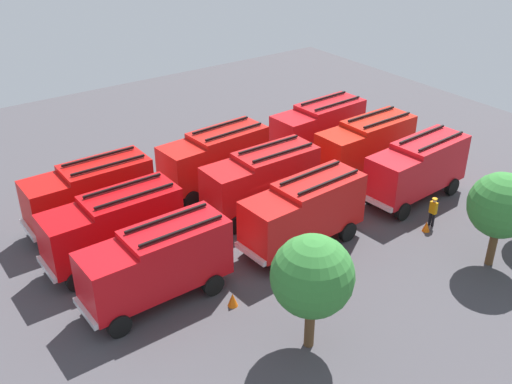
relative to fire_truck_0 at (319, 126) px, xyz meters
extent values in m
plane|color=#423F44|center=(8.47, 4.23, -2.15)|extent=(54.55, 54.55, 0.00)
cube|color=red|center=(2.45, 0.13, -0.05)|extent=(2.33, 2.62, 2.60)
cube|color=#8C9EAD|center=(3.49, 0.19, 0.26)|extent=(0.20, 2.13, 1.46)
cube|color=red|center=(-1.05, -0.06, 0.10)|extent=(4.93, 2.76, 2.90)
cube|color=black|center=(-1.09, 0.63, 1.67)|extent=(4.32, 0.36, 0.12)
cube|color=black|center=(-1.01, -0.74, 1.67)|extent=(4.32, 0.36, 0.12)
cube|color=silver|center=(3.64, 0.20, -1.20)|extent=(0.33, 2.38, 0.28)
cylinder|color=black|center=(2.58, 1.34, -1.60)|extent=(1.12, 0.41, 1.10)
cylinder|color=black|center=(2.71, -1.05, -1.60)|extent=(1.12, 0.41, 1.10)
cylinder|color=black|center=(-2.31, 1.07, -1.60)|extent=(1.12, 0.41, 1.10)
cylinder|color=black|center=(-2.18, -1.32, -1.60)|extent=(1.12, 0.41, 1.10)
cube|color=red|center=(11.15, 0.22, -0.05)|extent=(2.36, 2.64, 2.60)
cube|color=#8C9EAD|center=(12.19, 0.29, 0.26)|extent=(0.22, 2.13, 1.46)
cube|color=red|center=(7.65, -0.02, 0.10)|extent=(4.96, 2.81, 2.90)
cube|color=black|center=(7.61, 0.67, 1.67)|extent=(4.32, 0.41, 0.12)
cube|color=black|center=(7.70, -0.70, 1.67)|extent=(4.32, 0.41, 0.12)
cube|color=silver|center=(12.34, 0.30, -1.20)|extent=(0.36, 2.38, 0.28)
cylinder|color=black|center=(11.27, 1.43, -1.60)|extent=(1.12, 0.42, 1.10)
cylinder|color=black|center=(11.43, -0.97, -1.60)|extent=(1.12, 0.42, 1.10)
cylinder|color=black|center=(6.38, 1.10, -1.60)|extent=(1.12, 0.42, 1.10)
cylinder|color=black|center=(6.54, -1.29, -1.60)|extent=(1.12, 0.42, 1.10)
cube|color=red|center=(19.36, -0.07, -0.05)|extent=(2.21, 2.51, 2.60)
cube|color=#8C9EAD|center=(20.41, -0.07, 0.26)|extent=(0.09, 2.13, 1.46)
cube|color=red|center=(15.86, -0.09, 0.10)|extent=(4.81, 2.53, 2.90)
cube|color=black|center=(15.86, 0.60, 1.67)|extent=(4.32, 0.14, 0.12)
cube|color=black|center=(15.87, -0.78, 1.67)|extent=(4.32, 0.14, 0.12)
cube|color=silver|center=(20.56, -0.07, -1.20)|extent=(0.21, 2.38, 0.28)
cylinder|color=black|center=(19.56, 1.13, -1.60)|extent=(1.10, 0.36, 1.10)
cylinder|color=black|center=(19.57, -1.27, -1.60)|extent=(1.10, 0.36, 1.10)
cylinder|color=black|center=(14.66, 1.10, -1.60)|extent=(1.10, 0.36, 1.10)
cylinder|color=black|center=(14.67, -1.30, -1.60)|extent=(1.10, 0.36, 1.10)
cube|color=red|center=(1.94, 4.24, -0.05)|extent=(2.27, 2.56, 2.60)
cube|color=#8C9EAD|center=(2.99, 4.27, 0.26)|extent=(0.14, 2.13, 1.46)
cube|color=red|center=(-1.56, 4.15, 0.10)|extent=(4.87, 2.63, 2.90)
cube|color=black|center=(-1.58, 4.83, 1.67)|extent=(4.32, 0.24, 0.12)
cube|color=black|center=(-1.54, 3.46, 1.67)|extent=(4.32, 0.24, 0.12)
cube|color=silver|center=(3.14, 4.28, -1.20)|extent=(0.27, 2.38, 0.28)
cylinder|color=black|center=(2.11, 5.45, -1.60)|extent=(1.11, 0.38, 1.10)
cylinder|color=black|center=(2.17, 3.05, -1.60)|extent=(1.11, 0.38, 1.10)
cylinder|color=black|center=(-2.79, 5.31, -1.60)|extent=(1.11, 0.38, 1.10)
cylinder|color=black|center=(-2.72, 2.91, -1.60)|extent=(1.11, 0.38, 1.10)
cube|color=red|center=(10.51, 4.22, -0.05)|extent=(2.22, 2.51, 2.60)
cube|color=#8C9EAD|center=(11.56, 4.22, 0.26)|extent=(0.09, 2.13, 1.46)
cube|color=red|center=(7.02, 4.20, 0.10)|extent=(4.82, 2.53, 2.90)
cube|color=black|center=(7.01, 4.88, 1.67)|extent=(4.32, 0.15, 0.12)
cube|color=black|center=(7.02, 3.51, 1.67)|extent=(4.32, 0.15, 0.12)
cube|color=silver|center=(11.71, 4.23, -1.20)|extent=(0.21, 2.38, 0.28)
cylinder|color=black|center=(10.71, 5.42, -1.60)|extent=(1.10, 0.36, 1.10)
cylinder|color=black|center=(10.72, 3.02, -1.60)|extent=(1.10, 0.36, 1.10)
cylinder|color=black|center=(5.81, 5.39, -1.60)|extent=(1.10, 0.36, 1.10)
cylinder|color=black|center=(5.82, 2.99, -1.60)|extent=(1.10, 0.36, 1.10)
cube|color=red|center=(19.72, 4.04, -0.05)|extent=(2.24, 2.53, 2.60)
cube|color=#8C9EAD|center=(20.77, 4.05, 0.26)|extent=(0.11, 2.13, 1.46)
cube|color=red|center=(16.22, 3.98, 0.10)|extent=(4.84, 2.57, 2.90)
cube|color=black|center=(16.21, 4.67, 1.67)|extent=(4.32, 0.19, 0.12)
cube|color=black|center=(16.24, 3.29, 1.67)|extent=(4.32, 0.19, 0.12)
cube|color=silver|center=(20.92, 4.05, -1.20)|extent=(0.24, 2.38, 0.28)
cylinder|color=black|center=(19.91, 5.24, -1.60)|extent=(1.11, 0.37, 1.10)
cylinder|color=black|center=(19.94, 2.84, -1.60)|extent=(1.11, 0.37, 1.10)
cylinder|color=black|center=(15.01, 5.16, -1.60)|extent=(1.11, 0.37, 1.10)
cylinder|color=black|center=(15.04, 2.76, -1.60)|extent=(1.11, 0.37, 1.10)
cube|color=red|center=(1.85, 8.66, -0.05)|extent=(2.36, 2.64, 2.60)
cube|color=#8C9EAD|center=(2.90, 8.73, 0.26)|extent=(0.22, 2.13, 1.46)
cube|color=red|center=(-1.64, 8.43, 0.10)|extent=(4.96, 2.82, 2.90)
cube|color=black|center=(-1.69, 9.11, 1.67)|extent=(4.32, 0.41, 0.12)
cube|color=black|center=(-1.60, 7.74, 1.67)|extent=(4.32, 0.41, 0.12)
cube|color=silver|center=(3.05, 8.74, -1.20)|extent=(0.36, 2.38, 0.28)
cylinder|color=black|center=(1.97, 9.87, -1.60)|extent=(1.12, 0.42, 1.10)
cylinder|color=black|center=(2.13, 7.48, -1.60)|extent=(1.12, 0.42, 1.10)
cylinder|color=black|center=(-2.92, 9.54, -1.60)|extent=(1.12, 0.42, 1.10)
cylinder|color=black|center=(-2.76, 7.15, -1.60)|extent=(1.12, 0.42, 1.10)
cube|color=red|center=(10.87, 8.69, -0.05)|extent=(2.34, 2.62, 2.60)
cube|color=#8C9EAD|center=(11.92, 8.74, 0.26)|extent=(0.20, 2.13, 1.46)
cube|color=red|center=(7.37, 8.49, 0.10)|extent=(4.93, 2.77, 2.90)
cube|color=black|center=(7.34, 9.18, 1.67)|extent=(4.32, 0.36, 0.12)
cube|color=black|center=(7.41, 7.80, 1.67)|extent=(4.32, 0.36, 0.12)
cube|color=silver|center=(12.07, 8.75, -1.20)|extent=(0.33, 2.38, 0.28)
cylinder|color=black|center=(11.00, 9.90, -1.60)|extent=(1.12, 0.41, 1.10)
cylinder|color=black|center=(11.14, 7.50, -1.60)|extent=(1.12, 0.41, 1.10)
cylinder|color=black|center=(6.11, 9.62, -1.60)|extent=(1.12, 0.41, 1.10)
cylinder|color=black|center=(6.24, 7.22, -1.60)|extent=(1.12, 0.41, 1.10)
cube|color=red|center=(19.42, 8.27, -0.05)|extent=(2.26, 2.55, 2.60)
cube|color=#8C9EAD|center=(20.47, 8.30, 0.26)|extent=(0.13, 2.13, 1.46)
cube|color=red|center=(15.92, 8.19, 0.10)|extent=(4.85, 2.61, 2.90)
cube|color=black|center=(15.91, 8.88, 1.67)|extent=(4.32, 0.22, 0.12)
cube|color=black|center=(15.94, 7.51, 1.67)|extent=(4.32, 0.22, 0.12)
cube|color=silver|center=(20.62, 8.30, -1.20)|extent=(0.25, 2.38, 0.28)
cylinder|color=black|center=(19.59, 9.48, -1.60)|extent=(1.11, 0.37, 1.10)
cylinder|color=black|center=(19.65, 7.08, -1.60)|extent=(1.11, 0.37, 1.10)
cylinder|color=black|center=(14.70, 9.37, -1.60)|extent=(1.11, 0.37, 1.10)
cylinder|color=black|center=(14.75, 6.97, -1.60)|extent=(1.11, 0.37, 1.10)
cylinder|color=black|center=(1.09, 11.21, -1.74)|extent=(0.16, 0.16, 0.82)
cylinder|color=black|center=(1.09, 11.42, -1.74)|extent=(0.16, 0.16, 0.82)
cube|color=orange|center=(1.09, 11.31, -0.98)|extent=(0.25, 0.43, 0.71)
sphere|color=beige|center=(1.09, 11.31, -0.50)|extent=(0.23, 0.23, 0.23)
cylinder|color=orange|center=(1.09, 11.31, -0.41)|extent=(0.29, 0.29, 0.07)
cylinder|color=brown|center=(1.63, 15.59, -1.11)|extent=(0.42, 0.42, 2.08)
sphere|color=#337A33|center=(1.63, 15.59, 1.35)|extent=(3.33, 3.33, 3.33)
cylinder|color=brown|center=(13.19, 14.76, -1.07)|extent=(0.44, 0.44, 2.18)
sphere|color=#337A33|center=(13.19, 14.76, 1.50)|extent=(3.48, 3.48, 3.48)
cone|color=#F2600C|center=(1.81, 11.55, -1.85)|extent=(0.43, 0.43, 0.61)
cone|color=#F2600C|center=(14.42, 10.66, -1.80)|extent=(0.49, 0.49, 0.70)
camera|label=1|loc=(26.43, 29.36, 15.99)|focal=41.86mm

